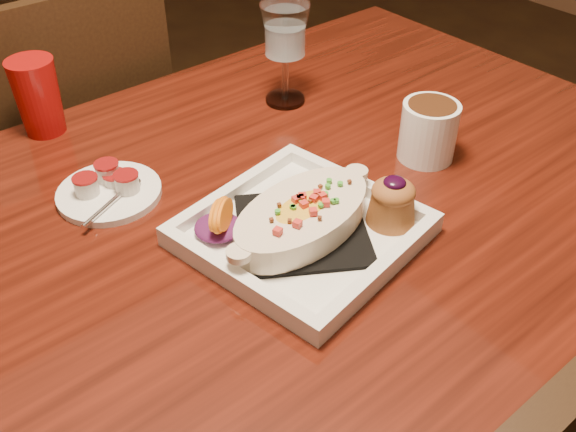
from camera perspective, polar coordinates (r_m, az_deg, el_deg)
table at (r=0.98m, az=-4.50°, el=-4.55°), size 1.50×0.90×0.75m
chair_far at (r=1.53m, az=-18.34°, el=4.13°), size 0.42×0.42×0.93m
plate at (r=0.86m, az=1.93°, el=-0.43°), size 0.32×0.32×0.08m
coffee_mug at (r=1.04m, az=12.47°, el=7.64°), size 0.12×0.09×0.09m
goblet at (r=1.15m, az=-0.26°, el=15.70°), size 0.09×0.09×0.18m
saucer at (r=0.98m, az=-15.66°, el=2.27°), size 0.15×0.15×0.10m
creamer_loose at (r=1.00m, az=-15.09°, el=3.03°), size 0.04×0.04×0.03m
red_tumbler at (r=1.16m, az=-21.35°, el=9.84°), size 0.08×0.08×0.13m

